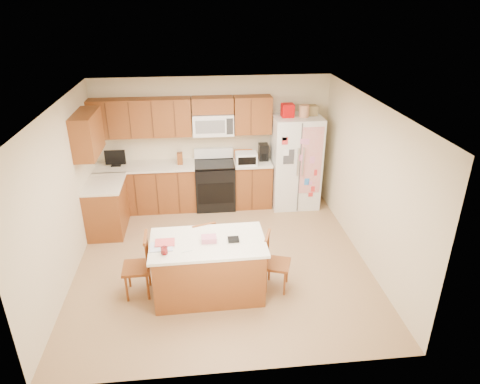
{
  "coord_description": "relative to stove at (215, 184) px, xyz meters",
  "views": [
    {
      "loc": [
        -0.32,
        -5.75,
        3.88
      ],
      "look_at": [
        0.33,
        0.35,
        1.02
      ],
      "focal_mm": 32.0,
      "sensor_mm": 36.0,
      "label": 1
    }
  ],
  "objects": [
    {
      "name": "refrigerator",
      "position": [
        1.57,
        -0.06,
        0.45
      ],
      "size": [
        0.9,
        0.79,
        2.04
      ],
      "color": "white",
      "rests_on": "ground"
    },
    {
      "name": "stove",
      "position": [
        0.0,
        0.0,
        0.0
      ],
      "size": [
        0.76,
        0.65,
        1.13
      ],
      "color": "black",
      "rests_on": "ground"
    },
    {
      "name": "ground",
      "position": [
        0.0,
        -1.94,
        -0.47
      ],
      "size": [
        4.5,
        4.5,
        0.0
      ],
      "primitive_type": "plane",
      "color": "#A28355",
      "rests_on": "ground"
    },
    {
      "name": "room_shell",
      "position": [
        0.0,
        -1.94,
        0.97
      ],
      "size": [
        4.6,
        4.6,
        2.52
      ],
      "color": "beige",
      "rests_on": "ground"
    },
    {
      "name": "windsor_chair_left",
      "position": [
        -1.2,
        -2.65,
        -0.04
      ],
      "size": [
        0.39,
        0.41,
        0.93
      ],
      "color": "brown",
      "rests_on": "ground"
    },
    {
      "name": "windsor_chair_back",
      "position": [
        -0.31,
        -2.17,
        -0.07
      ],
      "size": [
        0.46,
        0.45,
        0.86
      ],
      "color": "brown",
      "rests_on": "ground"
    },
    {
      "name": "windsor_chair_right",
      "position": [
        0.71,
        -2.72,
        -0.07
      ],
      "size": [
        0.45,
        0.46,
        0.86
      ],
      "color": "brown",
      "rests_on": "ground"
    },
    {
      "name": "island",
      "position": [
        -0.23,
        -2.74,
        -0.04
      ],
      "size": [
        1.57,
        0.93,
        0.94
      ],
      "color": "brown",
      "rests_on": "ground"
    },
    {
      "name": "cabinetry",
      "position": [
        -0.98,
        -0.15,
        0.44
      ],
      "size": [
        3.36,
        1.56,
        2.15
      ],
      "color": "brown",
      "rests_on": "ground"
    }
  ]
}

